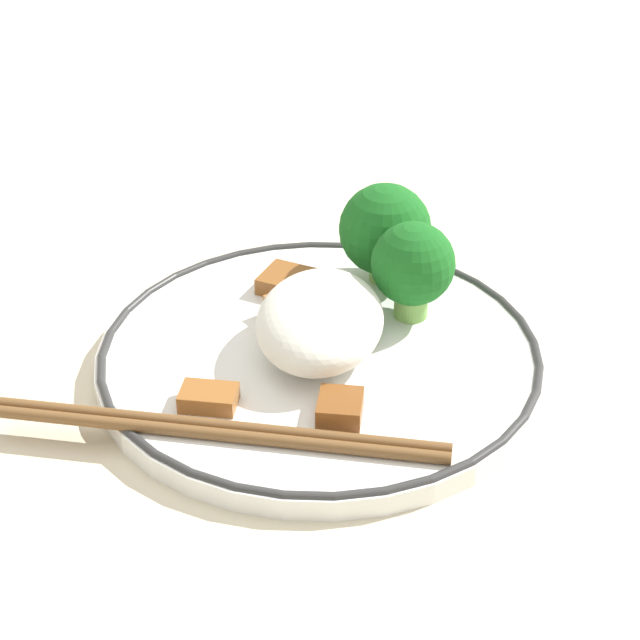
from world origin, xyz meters
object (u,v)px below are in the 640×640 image
(broccoli_back_left, at_px, (413,266))
(plate, at_px, (320,356))
(broccoli_back_center, at_px, (385,230))
(chopsticks, at_px, (218,430))

(broccoli_back_left, bearing_deg, plate, 132.19)
(plate, distance_m, broccoli_back_center, 0.10)
(chopsticks, bearing_deg, broccoli_back_center, -22.49)
(plate, relative_size, broccoli_back_left, 4.22)
(broccoli_back_center, bearing_deg, chopsticks, 157.51)
(broccoli_back_left, height_order, chopsticks, broccoli_back_left)
(plate, relative_size, chopsticks, 1.07)
(plate, height_order, chopsticks, chopsticks)
(plate, relative_size, broccoli_back_center, 3.97)
(broccoli_back_center, relative_size, chopsticks, 0.27)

